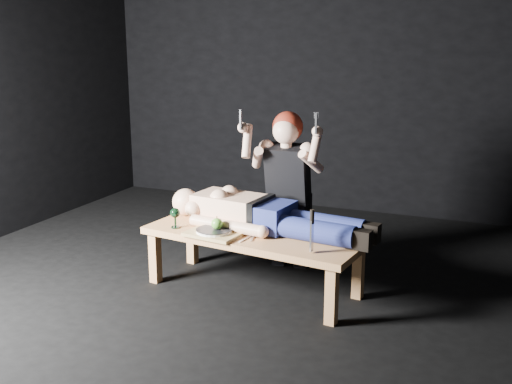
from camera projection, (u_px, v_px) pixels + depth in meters
ground at (226, 285)px, 4.74m from camera, size 5.00×5.00×0.00m
back_wall at (324, 72)px, 6.61m from camera, size 5.00×0.00×5.00m
table at (253, 261)px, 4.60m from camera, size 1.70×0.81×0.45m
lying_man at (268, 212)px, 4.60m from camera, size 1.79×0.74×0.28m
kneeling_woman at (291, 188)px, 4.97m from camera, size 0.74×0.83×1.34m
serving_tray at (214, 233)px, 4.49m from camera, size 0.42×0.33×0.02m
plate at (214, 231)px, 4.49m from camera, size 0.29×0.29×0.02m
apple at (217, 224)px, 4.48m from camera, size 0.08×0.08×0.08m
goblet at (175, 218)px, 4.65m from camera, size 0.08×0.08×0.16m
fork_flat at (199, 231)px, 4.58m from camera, size 0.06×0.17×0.01m
knife_flat at (246, 239)px, 4.40m from camera, size 0.04×0.17×0.01m
spoon_flat at (253, 237)px, 4.44m from camera, size 0.06×0.17×0.01m
carving_knife at (312, 231)px, 4.09m from camera, size 0.04×0.05×0.30m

